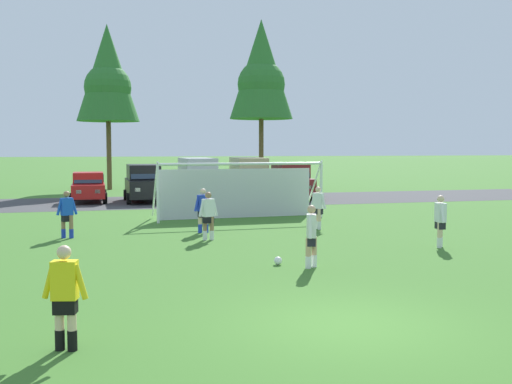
{
  "coord_description": "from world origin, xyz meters",
  "views": [
    {
      "loc": [
        -4.18,
        -9.58,
        3.12
      ],
      "look_at": [
        0.38,
        7.94,
        1.78
      ],
      "focal_mm": 41.87,
      "sensor_mm": 36.0,
      "label": 1
    }
  ],
  "objects": [
    {
      "name": "parked_car_slot_center_left",
      "position": [
        1.48,
        26.2,
        1.34
      ],
      "size": [
        2.23,
        4.82,
        2.52
      ],
      "color": "#B2B2BC",
      "rests_on": "ground"
    },
    {
      "name": "ground_plane",
      "position": [
        0.0,
        15.0,
        0.0
      ],
      "size": [
        400.0,
        400.0,
        0.0
      ],
      "primitive_type": "plane",
      "color": "#3D7028"
    },
    {
      "name": "player_winger_right",
      "position": [
        1.09,
        4.95,
        0.82
      ],
      "size": [
        0.38,
        0.7,
        1.64
      ],
      "color": "tan",
      "rests_on": "ground"
    },
    {
      "name": "tree_left_edge",
      "position": [
        -3.57,
        36.55,
        8.46
      ],
      "size": [
        4.61,
        4.61,
        12.29
      ],
      "color": "brown",
      "rests_on": "ground"
    },
    {
      "name": "referee",
      "position": [
        -4.75,
        -0.13,
        0.82
      ],
      "size": [
        0.71,
        0.33,
        1.64
      ],
      "color": "beige",
      "rests_on": "ground"
    },
    {
      "name": "parked_car_slot_center",
      "position": [
        4.76,
        26.58,
        1.34
      ],
      "size": [
        2.42,
        4.91,
        2.52
      ],
      "color": "tan",
      "rests_on": "ground"
    },
    {
      "name": "player_trailing_back",
      "position": [
        6.12,
        6.97,
        0.82
      ],
      "size": [
        0.29,
        0.72,
        1.64
      ],
      "color": "beige",
      "rests_on": "ground"
    },
    {
      "name": "parked_car_slot_left",
      "position": [
        -1.79,
        25.5,
        1.11
      ],
      "size": [
        2.2,
        4.63,
        2.16
      ],
      "color": "black",
      "rests_on": "ground"
    },
    {
      "name": "parked_car_slot_center_right",
      "position": [
        7.04,
        25.1,
        1.11
      ],
      "size": [
        2.36,
        4.71,
        2.16
      ],
      "color": "maroon",
      "rests_on": "ground"
    },
    {
      "name": "player_winger_left",
      "position": [
        -0.57,
        12.04,
        0.82
      ],
      "size": [
        0.73,
        0.38,
        1.64
      ],
      "color": "beige",
      "rests_on": "ground"
    },
    {
      "name": "player_midfield_center",
      "position": [
        -5.35,
        11.94,
        0.82
      ],
      "size": [
        0.73,
        0.38,
        1.64
      ],
      "color": "#936B4C",
      "rests_on": "ground"
    },
    {
      "name": "parking_lot_strip",
      "position": [
        0.0,
        25.33,
        0.0
      ],
      "size": [
        52.0,
        8.4,
        0.01
      ],
      "primitive_type": "cube",
      "color": "#3D3D3F",
      "rests_on": "ground"
    },
    {
      "name": "soccer_goal",
      "position": [
        1.71,
        16.19,
        1.29
      ],
      "size": [
        7.49,
        2.24,
        2.57
      ],
      "color": "white",
      "rests_on": "ground"
    },
    {
      "name": "player_striker_near",
      "position": [
        -0.68,
        10.29,
        0.82
      ],
      "size": [
        0.74,
        0.37,
        1.64
      ],
      "color": "#936B4C",
      "rests_on": "ground"
    },
    {
      "name": "tree_mid_left",
      "position": [
        7.75,
        34.66,
        8.84
      ],
      "size": [
        4.82,
        4.82,
        12.84
      ],
      "color": "brown",
      "rests_on": "ground"
    },
    {
      "name": "parked_car_slot_far_left",
      "position": [
        -4.9,
        26.17,
        0.88
      ],
      "size": [
        2.07,
        4.22,
        1.72
      ],
      "color": "red",
      "rests_on": "ground"
    },
    {
      "name": "player_defender_far",
      "position": [
        3.88,
        11.9,
        0.82
      ],
      "size": [
        0.5,
        0.65,
        1.64
      ],
      "color": "beige",
      "rests_on": "ground"
    },
    {
      "name": "soccer_ball",
      "position": [
        0.36,
        5.54,
        0.11
      ],
      "size": [
        0.22,
        0.22,
        0.22
      ],
      "color": "white",
      "rests_on": "ground"
    }
  ]
}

